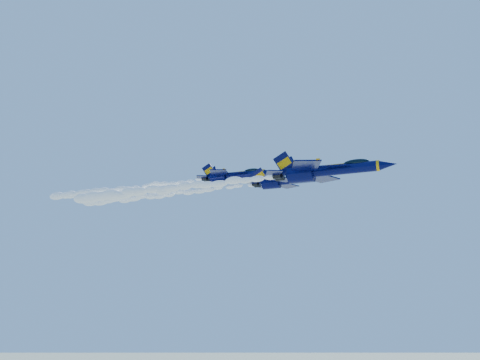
% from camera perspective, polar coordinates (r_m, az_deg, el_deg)
% --- Properties ---
extents(jet_lead, '(19.38, 15.89, 7.20)m').
position_cam_1_polar(jet_lead, '(75.35, 10.29, 1.14)').
color(jet_lead, '#040635').
extents(smoke_trail_jet_lead, '(42.74, 2.31, 2.08)m').
position_cam_1_polar(smoke_trail_jet_lead, '(86.72, -9.09, -1.09)').
color(smoke_trail_jet_lead, white).
extents(jet_second, '(15.93, 13.07, 5.92)m').
position_cam_1_polar(jet_second, '(90.84, 5.73, -0.09)').
color(jet_second, '#040635').
extents(smoke_trail_jet_second, '(42.74, 1.90, 1.71)m').
position_cam_1_polar(smoke_trail_jet_second, '(102.73, -9.38, -1.74)').
color(smoke_trail_jet_second, white).
extents(jet_third, '(16.09, 13.19, 5.98)m').
position_cam_1_polar(jet_third, '(97.45, -0.83, 0.55)').
color(jet_third, '#040635').
extents(smoke_trail_jet_third, '(42.74, 1.92, 1.73)m').
position_cam_1_polar(smoke_trail_jet_third, '(111.78, -14.13, -1.06)').
color(smoke_trail_jet_third, white).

